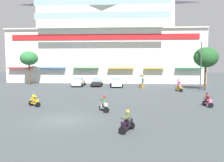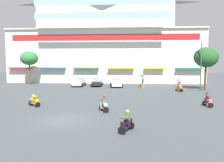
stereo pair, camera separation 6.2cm
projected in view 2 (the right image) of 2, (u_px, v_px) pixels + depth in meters
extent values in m
plane|color=#434A4E|center=(90.00, 96.00, 31.47)|extent=(128.00, 128.00, 0.00)
cube|color=silver|center=(106.00, 57.00, 52.94)|extent=(42.08, 10.22, 11.29)
cube|color=silver|center=(106.00, 18.00, 52.67)|extent=(29.13, 9.20, 6.38)
cube|color=red|center=(104.00, 37.00, 47.45)|extent=(38.72, 0.12, 1.16)
cube|color=silver|center=(103.00, 28.00, 47.25)|extent=(42.08, 0.70, 0.24)
cube|color=red|center=(20.00, 68.00, 48.78)|extent=(5.10, 1.10, 0.20)
cube|color=#245395|center=(52.00, 68.00, 48.29)|extent=(5.58, 1.10, 0.20)
cube|color=#2F6F31|center=(86.00, 68.00, 47.78)|extent=(5.26, 1.10, 0.20)
cube|color=gold|center=(121.00, 68.00, 47.27)|extent=(5.29, 1.10, 0.20)
cube|color=gold|center=(154.00, 68.00, 46.79)|extent=(4.04, 1.10, 0.20)
cube|color=#207C44|center=(189.00, 68.00, 46.29)|extent=(5.22, 1.10, 0.20)
cube|color=#99B7C6|center=(101.00, 15.00, 43.09)|extent=(25.63, 0.08, 1.28)
cube|color=#99B7C6|center=(101.00, 1.00, 42.87)|extent=(25.63, 0.08, 1.28)
cylinder|color=brown|center=(30.00, 75.00, 45.97)|extent=(0.30, 0.30, 4.02)
ellipsoid|color=#2F783C|center=(29.00, 58.00, 45.68)|extent=(3.47, 3.49, 2.71)
cylinder|color=brown|center=(205.00, 78.00, 37.16)|extent=(0.35, 0.35, 3.96)
ellipsoid|color=#255929|center=(206.00, 57.00, 36.86)|extent=(3.85, 3.42, 3.22)
cube|color=beige|center=(79.00, 83.00, 42.99)|extent=(1.78, 4.03, 0.75)
cube|color=#93BDD1|center=(79.00, 80.00, 42.94)|extent=(1.52, 2.02, 0.49)
cylinder|color=black|center=(75.00, 84.00, 44.32)|extent=(0.60, 0.17, 0.60)
cylinder|color=black|center=(84.00, 84.00, 44.20)|extent=(0.60, 0.17, 0.60)
cylinder|color=black|center=(72.00, 85.00, 41.84)|extent=(0.60, 0.17, 0.60)
cylinder|color=black|center=(82.00, 85.00, 41.73)|extent=(0.60, 0.17, 0.60)
cube|color=black|center=(97.00, 83.00, 43.17)|extent=(1.80, 4.05, 0.68)
cube|color=#9AB9D0|center=(97.00, 80.00, 43.12)|extent=(1.48, 2.06, 0.57)
cylinder|color=black|center=(93.00, 84.00, 44.44)|extent=(0.61, 0.19, 0.60)
cylinder|color=black|center=(102.00, 84.00, 44.41)|extent=(0.61, 0.19, 0.60)
cylinder|color=black|center=(92.00, 85.00, 41.99)|extent=(0.61, 0.19, 0.60)
cylinder|color=black|center=(101.00, 85.00, 41.95)|extent=(0.61, 0.19, 0.60)
cube|color=silver|center=(117.00, 84.00, 41.94)|extent=(2.11, 4.33, 0.69)
cube|color=#94ACC4|center=(117.00, 80.00, 41.89)|extent=(1.69, 2.22, 0.52)
cylinder|color=black|center=(112.00, 85.00, 43.26)|extent=(0.61, 0.21, 0.60)
cylinder|color=black|center=(121.00, 85.00, 43.28)|extent=(0.61, 0.21, 0.60)
cylinder|color=black|center=(112.00, 86.00, 40.66)|extent=(0.61, 0.21, 0.60)
cylinder|color=black|center=(122.00, 86.00, 40.68)|extent=(0.61, 0.21, 0.60)
cylinder|color=black|center=(177.00, 89.00, 36.29)|extent=(0.54, 0.30, 0.52)
cylinder|color=black|center=(181.00, 90.00, 35.10)|extent=(0.54, 0.30, 0.52)
cube|color=gold|center=(179.00, 89.00, 35.69)|extent=(0.60, 1.12, 0.10)
cube|color=gold|center=(180.00, 87.00, 35.44)|extent=(0.50, 0.75, 0.28)
cube|color=gold|center=(178.00, 88.00, 36.15)|extent=(0.35, 0.23, 0.67)
cylinder|color=black|center=(178.00, 85.00, 36.13)|extent=(0.51, 0.19, 0.04)
cube|color=brown|center=(180.00, 88.00, 35.55)|extent=(0.39, 0.36, 0.36)
cylinder|color=#CE69A6|center=(180.00, 85.00, 35.51)|extent=(0.40, 0.40, 0.57)
sphere|color=red|center=(180.00, 82.00, 35.47)|extent=(0.25, 0.25, 0.25)
cube|color=#CE69A6|center=(179.00, 85.00, 35.77)|extent=(0.46, 0.52, 0.10)
cylinder|color=black|center=(102.00, 108.00, 22.22)|extent=(0.53, 0.36, 0.52)
cylinder|color=black|center=(106.00, 110.00, 21.09)|extent=(0.53, 0.36, 0.52)
cube|color=silver|center=(104.00, 108.00, 21.65)|extent=(0.74, 1.10, 0.10)
cube|color=silver|center=(105.00, 104.00, 21.41)|extent=(0.58, 0.75, 0.28)
cube|color=silver|center=(102.00, 105.00, 22.09)|extent=(0.35, 0.27, 0.70)
cylinder|color=black|center=(102.00, 100.00, 22.06)|extent=(0.48, 0.26, 0.04)
cube|color=navy|center=(104.00, 105.00, 21.51)|extent=(0.41, 0.39, 0.36)
cylinder|color=#4F6D45|center=(104.00, 101.00, 21.47)|extent=(0.43, 0.43, 0.53)
sphere|color=red|center=(104.00, 97.00, 21.44)|extent=(0.25, 0.25, 0.25)
cube|color=#4F6D45|center=(103.00, 100.00, 21.72)|extent=(0.50, 0.55, 0.10)
cylinder|color=black|center=(122.00, 131.00, 14.93)|extent=(0.53, 0.35, 0.52)
cylinder|color=black|center=(131.00, 125.00, 16.09)|extent=(0.53, 0.35, 0.52)
cube|color=black|center=(126.00, 127.00, 15.51)|extent=(0.76, 1.19, 0.10)
cube|color=black|center=(128.00, 121.00, 15.68)|extent=(0.60, 0.81, 0.28)
cube|color=black|center=(123.00, 127.00, 15.03)|extent=(0.35, 0.26, 0.65)
cylinder|color=black|center=(123.00, 119.00, 14.96)|extent=(0.48, 0.26, 0.04)
cube|color=black|center=(127.00, 123.00, 15.60)|extent=(0.41, 0.39, 0.36)
cylinder|color=#52643F|center=(127.00, 117.00, 15.56)|extent=(0.43, 0.43, 0.53)
sphere|color=gold|center=(127.00, 111.00, 15.53)|extent=(0.25, 0.25, 0.25)
cube|color=#52643F|center=(125.00, 117.00, 15.31)|extent=(0.50, 0.54, 0.10)
cylinder|color=black|center=(211.00, 105.00, 23.36)|extent=(0.54, 0.25, 0.52)
cylinder|color=black|center=(205.00, 103.00, 24.50)|extent=(0.54, 0.25, 0.52)
cube|color=pink|center=(208.00, 104.00, 23.93)|extent=(0.49, 1.06, 0.10)
cube|color=pink|center=(207.00, 99.00, 24.10)|extent=(0.43, 0.70, 0.28)
cube|color=pink|center=(210.00, 103.00, 23.45)|extent=(0.34, 0.20, 0.72)
cylinder|color=black|center=(211.00, 97.00, 23.38)|extent=(0.52, 0.14, 0.04)
cube|color=#282919|center=(207.00, 101.00, 24.01)|extent=(0.37, 0.34, 0.36)
cylinder|color=#973D2B|center=(207.00, 96.00, 23.97)|extent=(0.38, 0.38, 0.54)
sphere|color=#27579F|center=(207.00, 93.00, 23.94)|extent=(0.25, 0.25, 0.25)
cube|color=#973D2B|center=(209.00, 96.00, 23.72)|extent=(0.43, 0.50, 0.10)
cylinder|color=black|center=(38.00, 105.00, 23.71)|extent=(0.43, 0.50, 0.52)
cylinder|color=black|center=(31.00, 103.00, 24.60)|extent=(0.43, 0.50, 0.52)
cube|color=yellow|center=(34.00, 103.00, 24.15)|extent=(1.11, 0.94, 0.10)
cube|color=yellow|center=(33.00, 99.00, 24.28)|extent=(0.78, 0.69, 0.28)
cube|color=yellow|center=(37.00, 102.00, 23.78)|extent=(0.30, 0.34, 0.68)
cylinder|color=black|center=(37.00, 97.00, 23.72)|extent=(0.34, 0.44, 0.04)
cube|color=#786E4F|center=(34.00, 101.00, 24.22)|extent=(0.42, 0.42, 0.36)
cylinder|color=gold|center=(33.00, 97.00, 24.18)|extent=(0.45, 0.45, 0.53)
sphere|color=#2D649C|center=(33.00, 93.00, 24.14)|extent=(0.25, 0.25, 0.25)
cube|color=gold|center=(35.00, 97.00, 23.98)|extent=(0.56, 0.54, 0.10)
cylinder|color=#2E263F|center=(143.00, 84.00, 43.14)|extent=(0.27, 0.27, 0.81)
cylinder|color=#315E7A|center=(143.00, 80.00, 43.08)|extent=(0.44, 0.44, 0.61)
sphere|color=tan|center=(143.00, 78.00, 43.04)|extent=(0.23, 0.23, 0.23)
cylinder|color=#4A404E|center=(178.00, 85.00, 41.28)|extent=(0.31, 0.31, 0.85)
cylinder|color=pink|center=(179.00, 81.00, 41.21)|extent=(0.49, 0.49, 0.62)
sphere|color=tan|center=(179.00, 79.00, 41.17)|extent=(0.21, 0.21, 0.21)
cylinder|color=#474C51|center=(201.00, 67.00, 35.45)|extent=(0.16, 0.16, 7.49)
ellipsoid|color=silver|center=(202.00, 42.00, 35.10)|extent=(0.40, 0.40, 0.28)
cube|color=olive|center=(142.00, 86.00, 40.26)|extent=(0.95, 1.08, 0.75)
cylinder|color=#4C4C4C|center=(142.00, 80.00, 40.17)|extent=(0.04, 0.04, 1.20)
sphere|color=yellow|center=(143.00, 75.00, 40.08)|extent=(0.39, 0.39, 0.39)
sphere|color=orange|center=(143.00, 75.00, 40.27)|extent=(0.36, 0.36, 0.36)
sphere|color=yellow|center=(142.00, 76.00, 40.39)|extent=(0.38, 0.38, 0.38)
sphere|color=orange|center=(141.00, 75.00, 40.21)|extent=(0.39, 0.39, 0.39)
sphere|color=#38ACE2|center=(141.00, 76.00, 39.97)|extent=(0.29, 0.29, 0.29)
sphere|color=#4CBE4D|center=(142.00, 75.00, 39.90)|extent=(0.38, 0.38, 0.38)
sphere|color=orange|center=(143.00, 75.00, 39.88)|extent=(0.34, 0.34, 0.34)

